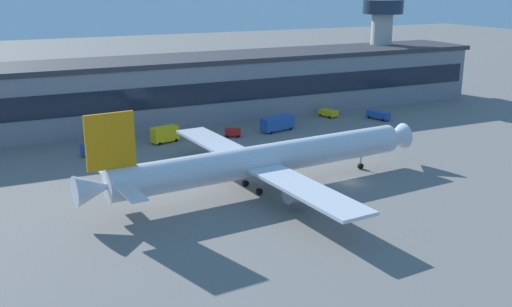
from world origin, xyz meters
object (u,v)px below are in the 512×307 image
Objects in this scene: airliner at (261,160)px; crew_van at (94,148)px; belt_loader at (378,115)px; fuel_truck at (278,123)px; control_tower at (382,32)px; stair_truck at (165,134)px; follow_me_car at (105,140)px; baggage_tug at (233,132)px; pushback_tractor at (328,113)px.

crew_van is (-21.71, 32.54, -3.60)m from airliner.
belt_loader is 0.76× the size of fuel_truck.
control_tower is 80.76m from stair_truck.
airliner is 43.78m from follow_me_car.
belt_loader is 28.46m from fuel_truck.
baggage_tug is at bearing 74.47° from airliner.
stair_truck reaches higher than fuel_truck.
pushback_tractor is at bearing 15.25° from baggage_tug.
crew_van reaches higher than follow_me_car.
crew_van is at bearing -116.75° from follow_me_car.
control_tower is 91.52m from follow_me_car.
pushback_tractor is at bearing 2.40° from follow_me_car.
airliner is 7.13× the size of fuel_truck.
pushback_tractor is 46.03m from stair_truck.
control_tower is 4.74× the size of stair_truck.
airliner is 36.31m from stair_truck.
belt_loader is 1.26× the size of pushback_tractor.
pushback_tractor is 1.11× the size of follow_me_car.
stair_truck is (-15.19, 1.91, 0.89)m from baggage_tug.
fuel_truck is (-28.45, 0.32, 0.73)m from belt_loader.
airliner is 11.88× the size of pushback_tractor.
stair_truck is at bearing 11.26° from crew_van.
airliner reaches higher than crew_van.
control_tower is 37.39m from belt_loader.
control_tower is 96.68m from crew_van.
airliner is 39.28m from crew_van.
follow_me_car is (-87.34, -20.60, -18.00)m from control_tower.
fuel_truck is (-18.69, -7.76, 0.83)m from pushback_tractor.
fuel_truck is (42.80, 1.79, 0.42)m from crew_van.
baggage_tug and follow_me_car have the same top height.
control_tower reaches higher than follow_me_car.
follow_me_car is at bearing 175.23° from belt_loader.
crew_van reaches higher than baggage_tug.
baggage_tug is 15.33m from stair_truck.
airliner reaches higher than stair_truck.
stair_truck reaches higher than belt_loader.
crew_van is 1.18× the size of follow_me_car.
crew_van is at bearing -177.60° from fuel_truck.
crew_van is at bearing 123.71° from airliner.
crew_van reaches higher than belt_loader.
baggage_tug is at bearing 2.32° from crew_van.
follow_me_car is at bearing 63.25° from crew_van.
stair_truck is (15.91, 3.17, 0.52)m from crew_van.
fuel_truck is at bearing -151.69° from control_tower.
control_tower reaches higher than stair_truck.
baggage_tug is 0.46× the size of fuel_truck.
stair_truck is at bearing -172.03° from pushback_tractor.
control_tower is 39.02m from pushback_tractor.
airliner is at bearing -105.53° from baggage_tug.
airliner is at bearing -65.44° from follow_me_car.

